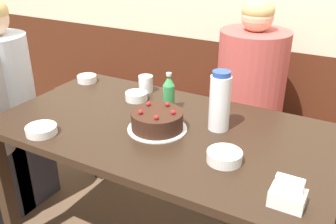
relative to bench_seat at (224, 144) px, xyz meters
name	(u,v)px	position (x,y,z in m)	size (l,w,h in m)	color
bench_seat	(224,144)	(0.00, 0.00, 0.00)	(2.71, 0.38, 0.43)	#472314
dining_table	(164,143)	(0.00, -0.83, 0.43)	(1.52, 0.82, 0.74)	black
birthday_cake	(157,121)	(-0.01, -0.87, 0.56)	(0.27, 0.27, 0.11)	white
water_pitcher	(220,101)	(0.22, -0.73, 0.65)	(0.09, 0.09, 0.27)	white
soju_bottle	(169,93)	(-0.07, -0.66, 0.61)	(0.06, 0.06, 0.19)	#388E4C
napkin_holder	(288,195)	(0.61, -1.11, 0.56)	(0.11, 0.08, 0.11)	white
bowl_soup_white	(41,130)	(-0.43, -1.15, 0.54)	(0.13, 0.13, 0.04)	white
bowl_rice_small	(224,157)	(0.35, -0.97, 0.54)	(0.14, 0.14, 0.04)	white
bowl_side_dish	(87,79)	(-0.67, -0.56, 0.54)	(0.11, 0.11, 0.04)	white
bowl_sauce_shallow	(136,96)	(-0.27, -0.64, 0.54)	(0.12, 0.12, 0.04)	white
glass_water_tall	(146,84)	(-0.29, -0.52, 0.56)	(0.08, 0.08, 0.09)	silver
person_teal_shirt	(8,110)	(-1.02, -0.87, 0.38)	(0.34, 0.33, 1.23)	#33333D
person_pale_blue_shirt	(248,106)	(0.19, -0.16, 0.39)	(0.38, 0.38, 1.22)	#33333D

